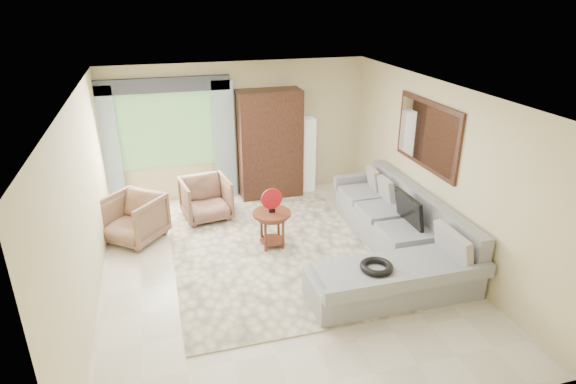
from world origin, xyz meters
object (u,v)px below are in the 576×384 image
object	(u,v)px
armchair_left	(134,218)
armchair_right	(206,199)
sectional_sofa	(394,241)
armoire	(270,144)
tv_screen	(409,210)
potted_plant	(134,205)
floor_lamp	(308,155)
coffee_table	(272,229)

from	to	relation	value
armchair_left	armchair_right	distance (m)	1.33
sectional_sofa	armoire	size ratio (longest dim) A/B	1.65
tv_screen	potted_plant	bearing A→B (deg)	150.61
potted_plant	armoire	xyz separation A→B (m)	(2.60, 0.47, 0.77)
sectional_sofa	armchair_right	xyz separation A→B (m)	(-2.59, 2.16, 0.09)
sectional_sofa	floor_lamp	xyz separation A→B (m)	(-0.43, 2.96, 0.47)
armchair_right	floor_lamp	world-z (taller)	floor_lamp
armchair_left	armchair_right	world-z (taller)	armchair_left
tv_screen	floor_lamp	bearing A→B (deg)	103.86
floor_lamp	coffee_table	bearing A→B (deg)	-120.92
potted_plant	armoire	bearing A→B (deg)	10.24
armchair_left	armoire	size ratio (longest dim) A/B	0.41
potted_plant	floor_lamp	bearing A→B (deg)	8.86
tv_screen	armchair_left	distance (m)	4.37
armoire	tv_screen	bearing A→B (deg)	-61.63
armchair_left	floor_lamp	size ratio (longest dim) A/B	0.57
armchair_left	armoire	distance (m)	2.94
armoire	coffee_table	bearing A→B (deg)	-102.97
armoire	potted_plant	bearing A→B (deg)	-169.76
tv_screen	armchair_left	bearing A→B (deg)	159.45
armchair_left	floor_lamp	xyz separation A→B (m)	(3.38, 1.31, 0.36)
sectional_sofa	armchair_left	world-z (taller)	sectional_sofa
coffee_table	armchair_left	size ratio (longest dim) A/B	0.71
armchair_left	potted_plant	distance (m)	0.78
armchair_left	sectional_sofa	bearing A→B (deg)	16.72
armchair_right	floor_lamp	xyz separation A→B (m)	(2.16, 0.79, 0.37)
coffee_table	potted_plant	distance (m)	2.66
tv_screen	armchair_left	xyz separation A→B (m)	(-4.08, 1.53, -0.33)
armchair_left	floor_lamp	distance (m)	3.65
tv_screen	armchair_right	size ratio (longest dim) A/B	0.90
armchair_right	armoire	size ratio (longest dim) A/B	0.39
sectional_sofa	tv_screen	distance (m)	0.53
tv_screen	armoire	size ratio (longest dim) A/B	0.35
armchair_right	potted_plant	size ratio (longest dim) A/B	1.45
coffee_table	armoire	world-z (taller)	armoire
armchair_right	potted_plant	world-z (taller)	armchair_right
tv_screen	armchair_right	world-z (taller)	tv_screen
sectional_sofa	potted_plant	size ratio (longest dim) A/B	6.09
armchair_right	sectional_sofa	bearing A→B (deg)	-48.53
armchair_left	armoire	bearing A→B (deg)	65.85
armchair_right	potted_plant	xyz separation A→B (m)	(-1.24, 0.27, -0.09)
sectional_sofa	tv_screen	xyz separation A→B (m)	(0.27, 0.12, 0.44)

